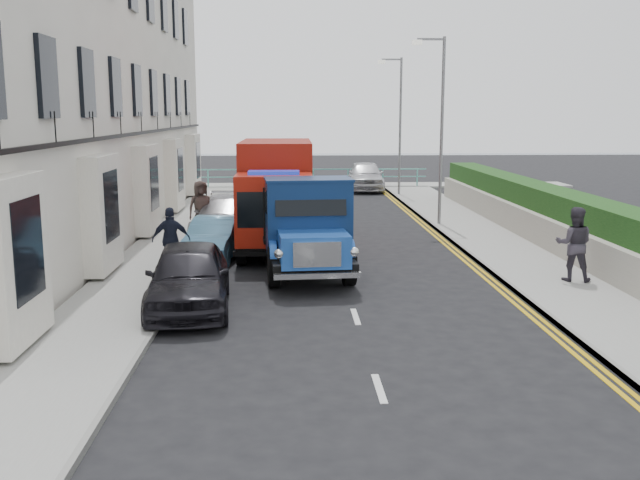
{
  "coord_description": "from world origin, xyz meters",
  "views": [
    {
      "loc": [
        -1.39,
        -12.54,
        4.27
      ],
      "look_at": [
        -0.69,
        3.47,
        1.4
      ],
      "focal_mm": 40.0,
      "sensor_mm": 36.0,
      "label": 1
    }
  ],
  "objects_px": {
    "lamp_far": "(398,118)",
    "red_lorry": "(276,192)",
    "lamp_mid": "(439,120)",
    "bedford_lorry": "(308,233)",
    "parked_car_front": "(189,276)"
  },
  "relations": [
    {
      "from": "lamp_far",
      "to": "red_lorry",
      "type": "relative_size",
      "value": 1.08
    },
    {
      "from": "red_lorry",
      "to": "lamp_mid",
      "type": "bearing_deg",
      "value": 34.41
    },
    {
      "from": "lamp_mid",
      "to": "bedford_lorry",
      "type": "bearing_deg",
      "value": -121.43
    },
    {
      "from": "lamp_far",
      "to": "parked_car_front",
      "type": "distance_m",
      "value": 22.85
    },
    {
      "from": "lamp_mid",
      "to": "bedford_lorry",
      "type": "height_order",
      "value": "lamp_mid"
    },
    {
      "from": "lamp_far",
      "to": "red_lorry",
      "type": "height_order",
      "value": "lamp_far"
    },
    {
      "from": "bedford_lorry",
      "to": "lamp_mid",
      "type": "bearing_deg",
      "value": 54.11
    },
    {
      "from": "lamp_mid",
      "to": "red_lorry",
      "type": "relative_size",
      "value": 1.08
    },
    {
      "from": "lamp_mid",
      "to": "lamp_far",
      "type": "height_order",
      "value": "same"
    },
    {
      "from": "lamp_far",
      "to": "bedford_lorry",
      "type": "xyz_separation_m",
      "value": [
        -5.1,
        -18.34,
        -2.81
      ]
    },
    {
      "from": "lamp_far",
      "to": "parked_car_front",
      "type": "relative_size",
      "value": 1.62
    },
    {
      "from": "bedford_lorry",
      "to": "red_lorry",
      "type": "distance_m",
      "value": 4.42
    },
    {
      "from": "lamp_mid",
      "to": "parked_car_front",
      "type": "bearing_deg",
      "value": -124.7
    },
    {
      "from": "bedford_lorry",
      "to": "red_lorry",
      "type": "xyz_separation_m",
      "value": [
        -0.88,
        4.29,
        0.6
      ]
    },
    {
      "from": "red_lorry",
      "to": "parked_car_front",
      "type": "xyz_separation_m",
      "value": [
        -1.8,
        -7.18,
        -1.06
      ]
    }
  ]
}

